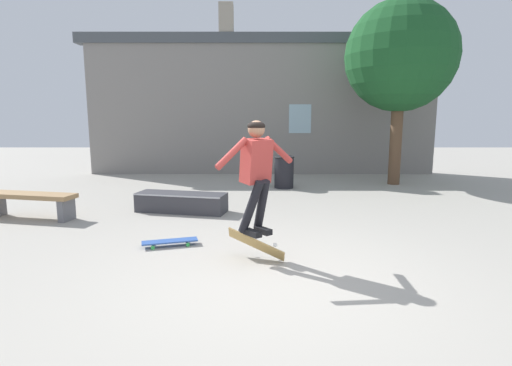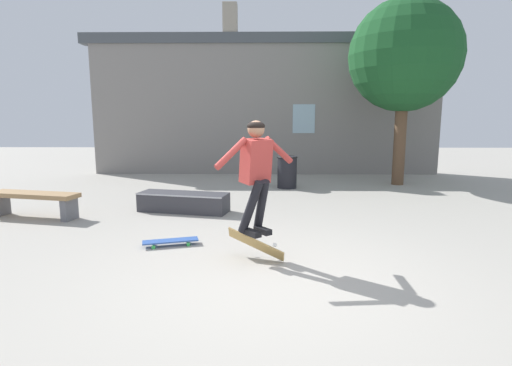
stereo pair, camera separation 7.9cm
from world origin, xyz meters
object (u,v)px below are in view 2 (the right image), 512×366
at_px(skate_ledge, 184,202).
at_px(skateboard_resting, 171,241).
at_px(tree_right, 405,56).
at_px(skater, 256,167).
at_px(skateboard_flipping, 256,244).
at_px(trash_bin, 287,171).
at_px(park_bench, 34,199).

height_order(skate_ledge, skateboard_resting, skate_ledge).
xyz_separation_m(tree_right, skate_ledge, (-5.24, -3.26, -3.20)).
xyz_separation_m(skater, skateboard_flipping, (-0.00, 0.07, -1.00)).
bearing_deg(trash_bin, skater, -97.67).
bearing_deg(tree_right, park_bench, -154.30).
relative_size(tree_right, skateboard_flipping, 6.71).
bearing_deg(skateboard_flipping, skate_ledge, 143.13).
distance_m(skater, skateboard_flipping, 1.01).
height_order(skate_ledge, skater, skater).
xyz_separation_m(park_bench, skateboard_resting, (2.85, -1.58, -0.27)).
bearing_deg(skateboard_resting, skater, 138.15).
xyz_separation_m(trash_bin, skateboard_resting, (-1.96, -4.77, -0.36)).
bearing_deg(skater, skateboard_resting, -154.68).
bearing_deg(tree_right, skater, -122.41).
height_order(skater, skateboard_flipping, skater).
height_order(tree_right, trash_bin, tree_right).
height_order(tree_right, skateboard_flipping, tree_right).
distance_m(tree_right, skateboard_resting, 8.06).
bearing_deg(skater, park_bench, -156.88).
bearing_deg(tree_right, skateboard_flipping, -122.72).
distance_m(tree_right, skate_ledge, 6.95).
relative_size(trash_bin, skateboard_flipping, 1.14).
relative_size(skate_ledge, skateboard_flipping, 2.51).
bearing_deg(skater, skate_ledge, 169.40).
distance_m(trash_bin, skater, 5.47).
relative_size(trash_bin, skater, 0.58).
height_order(trash_bin, skater, skater).
height_order(skate_ledge, trash_bin, trash_bin).
height_order(tree_right, skate_ledge, tree_right).
bearing_deg(trash_bin, skateboard_resting, -112.30).
height_order(park_bench, skate_ledge, park_bench).
distance_m(tree_right, park_bench, 9.25).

